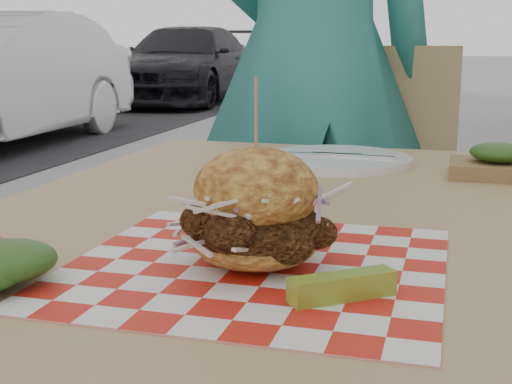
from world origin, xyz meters
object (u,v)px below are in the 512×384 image
(car_dark, at_px, (186,64))
(patio_chair, at_px, (371,202))
(diner, at_px, (312,60))
(patio_table, at_px, (284,274))
(sandwich, at_px, (256,215))

(car_dark, height_order, patio_chair, car_dark)
(diner, height_order, car_dark, diner)
(diner, xyz_separation_m, patio_chair, (0.16, 0.03, -0.36))
(patio_table, relative_size, sandwich, 6.57)
(patio_table, bearing_deg, car_dark, 111.91)
(car_dark, distance_m, patio_table, 10.28)
(sandwich, bearing_deg, patio_chair, 90.93)
(diner, relative_size, patio_chair, 1.93)
(diner, bearing_deg, patio_table, 77.23)
(diner, xyz_separation_m, sandwich, (0.17, -1.14, -0.11))
(diner, bearing_deg, car_dark, -89.01)
(car_dark, height_order, sandwich, car_dark)
(patio_table, bearing_deg, diner, 99.40)
(car_dark, xyz_separation_m, patio_table, (3.84, -9.54, 0.10))
(diner, relative_size, patio_table, 1.53)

